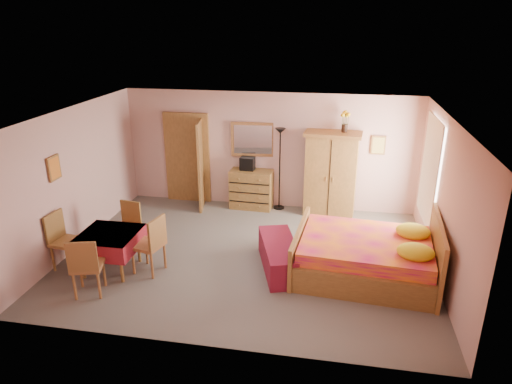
% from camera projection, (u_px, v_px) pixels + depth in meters
% --- Properties ---
extents(floor, '(6.50, 6.50, 0.00)m').
position_uv_depth(floor, '(248.00, 256.00, 8.35)').
color(floor, slate).
rests_on(floor, ground).
extents(ceiling, '(6.50, 6.50, 0.00)m').
position_uv_depth(ceiling, '(247.00, 115.00, 7.42)').
color(ceiling, brown).
rests_on(ceiling, wall_back).
extents(wall_back, '(6.50, 0.10, 2.60)m').
position_uv_depth(wall_back, '(269.00, 151.00, 10.18)').
color(wall_back, '#CA9A92').
rests_on(wall_back, floor).
extents(wall_front, '(6.50, 0.10, 2.60)m').
position_uv_depth(wall_front, '(208.00, 260.00, 5.58)').
color(wall_front, '#CA9A92').
rests_on(wall_front, floor).
extents(wall_left, '(0.10, 5.00, 2.60)m').
position_uv_depth(wall_left, '(75.00, 179.00, 8.42)').
color(wall_left, '#CA9A92').
rests_on(wall_left, floor).
extents(wall_right, '(0.10, 5.00, 2.60)m').
position_uv_depth(wall_right, '(445.00, 202.00, 7.34)').
color(wall_right, '#CA9A92').
rests_on(wall_right, floor).
extents(doorway, '(1.06, 0.12, 2.15)m').
position_uv_depth(doorway, '(188.00, 159.00, 10.56)').
color(doorway, '#9E6B35').
rests_on(doorway, floor).
extents(window, '(0.08, 1.40, 1.95)m').
position_uv_depth(window, '(430.00, 170.00, 8.40)').
color(window, white).
rests_on(window, wall_right).
extents(picture_left, '(0.04, 0.32, 0.42)m').
position_uv_depth(picture_left, '(54.00, 168.00, 7.72)').
color(picture_left, orange).
rests_on(picture_left, wall_left).
extents(picture_back, '(0.30, 0.04, 0.40)m').
position_uv_depth(picture_back, '(378.00, 145.00, 9.67)').
color(picture_back, '#D8BF59').
rests_on(picture_back, wall_back).
extents(chest_of_drawers, '(0.96, 0.51, 0.89)m').
position_uv_depth(chest_of_drawers, '(251.00, 189.00, 10.33)').
color(chest_of_drawers, olive).
rests_on(chest_of_drawers, floor).
extents(wall_mirror, '(0.98, 0.13, 0.78)m').
position_uv_depth(wall_mirror, '(253.00, 139.00, 10.13)').
color(wall_mirror, silver).
rests_on(wall_mirror, wall_back).
extents(stereo, '(0.33, 0.26, 0.29)m').
position_uv_depth(stereo, '(247.00, 164.00, 10.18)').
color(stereo, black).
rests_on(stereo, chest_of_drawers).
extents(floor_lamp, '(0.28, 0.28, 1.86)m').
position_uv_depth(floor_lamp, '(280.00, 169.00, 10.11)').
color(floor_lamp, black).
rests_on(floor_lamp, floor).
extents(wardrobe, '(1.23, 0.71, 1.85)m').
position_uv_depth(wardrobe, '(331.00, 174.00, 9.81)').
color(wardrobe, '#A67538').
rests_on(wardrobe, floor).
extents(sunflower_vase, '(0.18, 0.18, 0.45)m').
position_uv_depth(sunflower_vase, '(345.00, 121.00, 9.41)').
color(sunflower_vase, yellow).
rests_on(sunflower_vase, wardrobe).
extents(bed, '(2.46, 2.01, 1.07)m').
position_uv_depth(bed, '(365.00, 246.00, 7.58)').
color(bed, '#C4135B').
rests_on(bed, floor).
extents(bench, '(0.95, 1.56, 0.49)m').
position_uv_depth(bench, '(280.00, 256.00, 7.85)').
color(bench, maroon).
rests_on(bench, floor).
extents(dining_table, '(0.95, 0.95, 0.70)m').
position_uv_depth(dining_table, '(111.00, 251.00, 7.78)').
color(dining_table, maroon).
rests_on(dining_table, floor).
extents(chair_south, '(0.56, 0.56, 0.99)m').
position_uv_depth(chair_south, '(88.00, 265.00, 7.06)').
color(chair_south, '#A56838').
rests_on(chair_south, floor).
extents(chair_north, '(0.47, 0.47, 0.91)m').
position_uv_depth(chair_north, '(126.00, 227.00, 8.42)').
color(chair_north, '#905E31').
rests_on(chair_north, floor).
extents(chair_west, '(0.50, 0.50, 1.00)m').
position_uv_depth(chair_west, '(67.00, 241.00, 7.80)').
color(chair_west, '#B0753B').
rests_on(chair_west, floor).
extents(chair_east, '(0.56, 0.56, 1.02)m').
position_uv_depth(chair_east, '(148.00, 244.00, 7.68)').
color(chair_east, '#AA6939').
rests_on(chair_east, floor).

